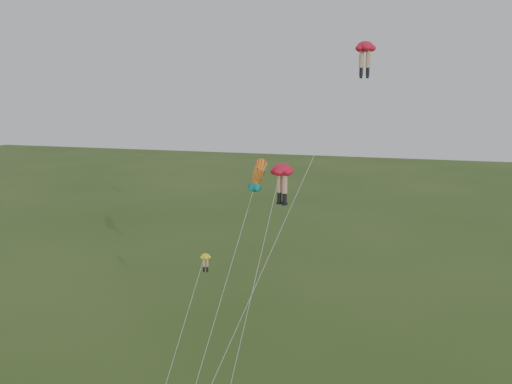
% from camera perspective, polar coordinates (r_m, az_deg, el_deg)
% --- Properties ---
extents(legs_kite_red_high, '(8.86, 14.46, 23.95)m').
position_cam_1_polar(legs_kite_red_high, '(43.20, 10.65, 13.41)').
color(legs_kite_red_high, red).
rests_on(legs_kite_red_high, ground).
extents(legs_kite_red_mid, '(3.43, 6.78, 15.75)m').
position_cam_1_polar(legs_kite_red_mid, '(37.08, 2.57, 1.70)').
color(legs_kite_red_mid, red).
rests_on(legs_kite_red_mid, ground).
extents(legs_kite_yellow, '(1.02, 8.17, 8.37)m').
position_cam_1_polar(legs_kite_yellow, '(42.92, -5.34, -7.39)').
color(legs_kite_yellow, yellow).
rests_on(legs_kite_yellow, ground).
extents(fish_kite, '(2.66, 10.36, 15.81)m').
position_cam_1_polar(fish_kite, '(40.44, 0.24, 1.84)').
color(fish_kite, gold).
rests_on(fish_kite, ground).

